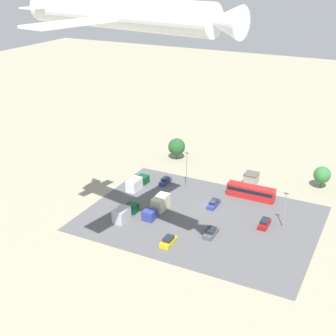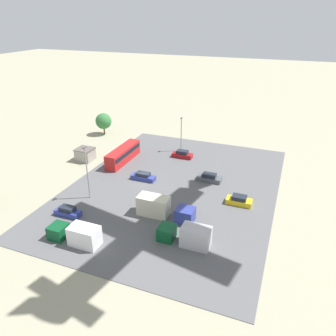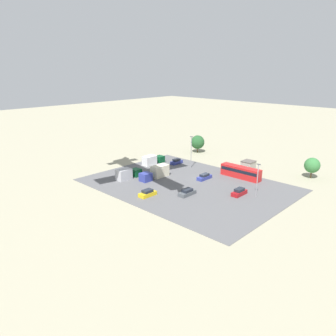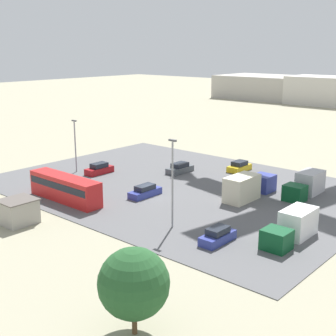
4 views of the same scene
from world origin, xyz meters
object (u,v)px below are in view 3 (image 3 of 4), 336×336
Objects in this scene: parked_truck_0 at (152,160)px; shed_building at (248,165)px; parked_truck_1 at (156,173)px; parked_car_2 at (187,192)px; parked_truck_2 at (127,174)px; parked_car_3 at (148,193)px; bus at (241,172)px; parked_car_0 at (239,192)px; parked_car_4 at (204,177)px; parked_car_1 at (176,162)px.

shed_building is at bearing 32.16° from parked_truck_0.
parked_truck_0 is 13.61m from parked_truck_1.
parked_truck_2 is (19.67, 2.07, 0.71)m from parked_car_2.
parked_truck_2 is at bearing -20.03° from parked_car_3.
shed_building is 8.50m from bus.
bus is at bearing 45.20° from parked_truck_2.
parked_car_4 is at bearing 165.07° from parked_car_0.
parked_car_4 is (6.40, 7.85, -1.08)m from bus.
parked_car_0 is at bearing 30.63° from bus.
parked_car_3 is (6.11, 35.01, -0.66)m from shed_building.
parked_truck_2 is at bearing 6.01° from parked_car_2.
bus is 28.23m from parked_car_3.
parked_truck_0 is at bearing 110.43° from parked_truck_2.
parked_car_4 is at bearing -96.49° from parked_car_3.
parked_truck_1 is (16.77, 16.12, -0.24)m from bus.
parked_car_0 is 0.49× the size of parked_truck_1.
parked_car_0 is (-6.72, 11.35, -1.02)m from bus.
parked_truck_0 is (20.88, -0.36, 0.68)m from parked_car_4.
parked_car_0 is 1.05× the size of parked_car_3.
bus is 2.43× the size of parked_car_4.
bus is at bearing 15.34° from parked_truck_0.
parked_truck_2 reaches higher than parked_car_1.
bus is 13.23m from parked_car_0.
parked_car_2 is at bearing -42.18° from parked_car_1.
shed_building reaches higher than parked_car_2.
parked_car_3 is (8.56, 26.88, -1.06)m from bus.
parked_truck_1 reaches higher than shed_building.
parked_car_2 is 0.60× the size of parked_truck_0.
shed_building reaches higher than parked_car_0.
parked_car_3 is 14.18m from parked_truck_2.
parked_car_2 is 0.62× the size of parked_truck_2.
parked_car_0 is 0.95× the size of parked_car_4.
parked_car_0 is 23.98m from parked_truck_1.
parked_car_0 reaches higher than parked_car_2.
parked_car_2 is at bearing 90.51° from shed_building.
parked_car_3 is (6.36, 6.92, 0.01)m from parked_car_2.
parked_car_4 is (13.12, -3.50, -0.06)m from parked_car_0.
shed_building is 35.87m from parked_truck_2.
parked_car_2 is 12.81m from parked_car_4.
parked_car_0 is at bearing 20.48° from parked_truck_2.
shed_building is at bearing -89.49° from parked_car_2.
parked_car_4 is (3.95, 15.98, -0.68)m from shed_building.
parked_truck_1 is (23.49, 4.77, 0.78)m from parked_car_0.
parked_car_0 is at bearing -18.11° from parked_car_1.
parked_truck_0 is (34.00, -3.86, 0.62)m from parked_car_0.
parked_truck_1 is at bearing -168.51° from parked_car_0.
shed_building is 0.33× the size of bus.
parked_car_0 is 13.58m from parked_car_4.
parked_car_3 is at bearing -96.49° from parked_car_4.
bus is 20.10m from parked_car_2.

